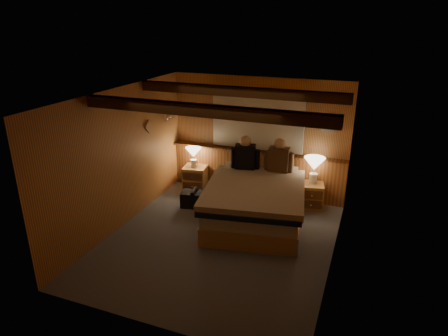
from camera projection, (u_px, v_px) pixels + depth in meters
The scene contains 19 objects.
floor at pixel (220, 240), 6.61m from camera, with size 4.20×4.20×0.00m, color #50545F.
ceiling at pixel (219, 96), 5.75m from camera, with size 4.20×4.20×0.00m, color tan.
wall_back at pixel (258, 137), 8.01m from camera, with size 3.60×3.60×0.00m, color #D18E4B.
wall_left at pixel (121, 159), 6.79m from camera, with size 4.20×4.20×0.00m, color #D18E4B.
wall_right at pixel (339, 190), 5.58m from camera, with size 4.20×4.20×0.00m, color #D18E4B.
wall_front at pixel (148, 239), 4.35m from camera, with size 3.60×3.60×0.00m, color #D18E4B.
wainscot at pixel (256, 171), 8.21m from camera, with size 3.60×0.23×0.94m.
curtain_window at pixel (257, 122), 7.84m from camera, with size 2.18×0.09×1.11m.
ceiling_beams at pixel (223, 100), 5.92m from camera, with size 3.60×1.65×0.16m.
coat_rail at pixel (169, 113), 7.97m from camera, with size 0.05×0.55×0.24m.
framed_print at pixel (328, 127), 7.41m from camera, with size 0.30×0.04×0.25m.
bed at pixel (255, 202), 7.08m from camera, with size 1.98×2.40×0.73m.
nightstand_left at pixel (195, 178), 8.48m from camera, with size 0.52×0.48×0.51m.
nightstand_right at pixel (311, 196), 7.67m from camera, with size 0.52×0.49×0.49m.
lamp_left at pixel (193, 153), 8.27m from camera, with size 0.33×0.33×0.43m.
lamp_right at pixel (314, 165), 7.49m from camera, with size 0.39×0.39×0.52m.
person_left at pixel (245, 155), 7.59m from camera, with size 0.55×0.30×0.68m.
person_right at pixel (279, 158), 7.46m from camera, with size 0.55×0.24×0.67m.
duffel_bag at pixel (194, 199), 7.74m from camera, with size 0.55×0.40×0.36m.
Camera 1 is at (2.14, -5.34, 3.47)m, focal length 32.00 mm.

